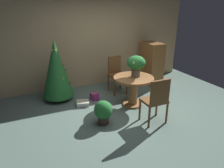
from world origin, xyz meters
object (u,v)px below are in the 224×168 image
(wooden_chair_far, at_px, (116,72))
(gift_box_cream, at_px, (83,103))
(round_dining_table, at_px, (133,86))
(holiday_tree, at_px, (56,69))
(potted_plant, at_px, (103,111))
(gift_box_purple, at_px, (95,96))
(wooden_chair_near, at_px, (156,99))
(wooden_cabinet, at_px, (151,63))
(flower_vase, at_px, (136,64))

(wooden_chair_far, bearing_deg, gift_box_cream, -157.73)
(round_dining_table, relative_size, holiday_tree, 0.62)
(round_dining_table, height_order, potted_plant, round_dining_table)
(round_dining_table, relative_size, potted_plant, 1.89)
(gift_box_purple, bearing_deg, wooden_chair_far, 21.13)
(wooden_chair_near, xyz_separation_m, gift_box_cream, (-1.12, 1.41, -0.51))
(wooden_cabinet, bearing_deg, flower_vase, -137.32)
(gift_box_cream, distance_m, wooden_cabinet, 2.57)
(potted_plant, bearing_deg, gift_box_purple, 79.06)
(round_dining_table, relative_size, gift_box_cream, 2.69)
(gift_box_cream, bearing_deg, gift_box_purple, 24.55)
(flower_vase, relative_size, potted_plant, 1.00)
(holiday_tree, relative_size, wooden_cabinet, 1.23)
(flower_vase, xyz_separation_m, wooden_chair_far, (-0.06, 0.92, -0.47))
(holiday_tree, bearing_deg, round_dining_table, -34.22)
(wooden_chair_far, xyz_separation_m, holiday_tree, (-1.58, 0.13, 0.27))
(round_dining_table, xyz_separation_m, holiday_tree, (-1.58, 1.08, 0.32))
(wooden_cabinet, bearing_deg, round_dining_table, -138.21)
(holiday_tree, bearing_deg, gift_box_cream, -52.11)
(round_dining_table, relative_size, gift_box_purple, 4.49)
(gift_box_cream, relative_size, potted_plant, 0.70)
(holiday_tree, xyz_separation_m, gift_box_purple, (0.83, -0.42, -0.73))
(flower_vase, bearing_deg, wooden_chair_far, 94.00)
(gift_box_cream, bearing_deg, wooden_chair_far, 22.27)
(holiday_tree, bearing_deg, wooden_chair_far, -4.76)
(holiday_tree, height_order, gift_box_purple, holiday_tree)
(round_dining_table, height_order, flower_vase, flower_vase)
(flower_vase, distance_m, wooden_cabinet, 1.72)
(gift_box_purple, bearing_deg, flower_vase, -37.60)
(wooden_chair_far, xyz_separation_m, wooden_cabinet, (1.29, 0.21, 0.07))
(flower_vase, xyz_separation_m, gift_box_cream, (-1.19, 0.46, -0.97))
(wooden_cabinet, relative_size, potted_plant, 2.50)
(wooden_cabinet, bearing_deg, holiday_tree, -178.42)
(wooden_chair_far, bearing_deg, flower_vase, -86.00)
(gift_box_purple, height_order, wooden_cabinet, wooden_cabinet)
(wooden_chair_near, distance_m, wooden_chair_far, 1.87)
(round_dining_table, distance_m, gift_box_purple, 1.08)
(wooden_chair_near, relative_size, wooden_chair_far, 0.99)
(potted_plant, bearing_deg, wooden_chair_far, 55.85)
(round_dining_table, distance_m, flower_vase, 0.53)
(wooden_chair_near, bearing_deg, holiday_tree, 128.40)
(wooden_chair_far, bearing_deg, wooden_cabinet, 9.28)
(flower_vase, bearing_deg, wooden_chair_near, -93.91)
(flower_vase, relative_size, wooden_chair_far, 0.51)
(wooden_chair_near, height_order, gift_box_purple, wooden_chair_near)
(wooden_chair_near, relative_size, wooden_cabinet, 0.78)
(wooden_chair_near, relative_size, potted_plant, 1.96)
(round_dining_table, distance_m, gift_box_cream, 1.30)
(flower_vase, distance_m, wooden_chair_far, 1.04)
(wooden_chair_near, xyz_separation_m, potted_plant, (-0.98, 0.43, -0.28))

